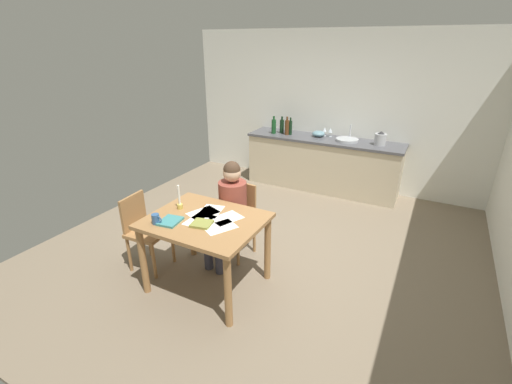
{
  "coord_description": "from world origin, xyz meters",
  "views": [
    {
      "loc": [
        1.66,
        -3.35,
        2.39
      ],
      "look_at": [
        -0.01,
        -0.21,
        0.85
      ],
      "focal_mm": 24.38,
      "sensor_mm": 36.0,
      "label": 1
    }
  ],
  "objects_px": {
    "mixing_bowl": "(318,134)",
    "person_seated": "(229,206)",
    "coffee_mug": "(156,219)",
    "bottle_wine_red": "(287,127)",
    "chair_at_table": "(237,216)",
    "wine_glass_near_sink": "(330,130)",
    "wine_glass_by_kettle": "(325,130)",
    "bottle_sauce": "(290,127)",
    "dining_table": "(206,230)",
    "bottle_oil": "(274,126)",
    "bottle_vinegar": "(282,126)",
    "stovetop_kettle": "(380,139)",
    "book_cookery": "(170,221)",
    "candlestick": "(180,202)",
    "book_magazine": "(202,224)",
    "chair_side_empty": "(144,229)",
    "sink_unit": "(347,140)"
  },
  "relations": [
    {
      "from": "mixing_bowl",
      "to": "person_seated",
      "type": "bearing_deg",
      "value": -92.98
    },
    {
      "from": "coffee_mug",
      "to": "bottle_wine_red",
      "type": "distance_m",
      "value": 3.38
    },
    {
      "from": "chair_at_table",
      "to": "wine_glass_near_sink",
      "type": "distance_m",
      "value": 2.67
    },
    {
      "from": "chair_at_table",
      "to": "wine_glass_by_kettle",
      "type": "height_order",
      "value": "wine_glass_by_kettle"
    },
    {
      "from": "chair_at_table",
      "to": "bottle_sauce",
      "type": "relative_size",
      "value": 2.95
    },
    {
      "from": "dining_table",
      "to": "coffee_mug",
      "type": "xyz_separation_m",
      "value": [
        -0.35,
        -0.3,
        0.17
      ]
    },
    {
      "from": "bottle_oil",
      "to": "bottle_vinegar",
      "type": "xyz_separation_m",
      "value": [
        0.11,
        0.1,
        -0.01
      ]
    },
    {
      "from": "person_seated",
      "to": "mixing_bowl",
      "type": "xyz_separation_m",
      "value": [
        0.14,
        2.66,
        0.27
      ]
    },
    {
      "from": "person_seated",
      "to": "stovetop_kettle",
      "type": "height_order",
      "value": "person_seated"
    },
    {
      "from": "bottle_vinegar",
      "to": "wine_glass_near_sink",
      "type": "xyz_separation_m",
      "value": [
        0.83,
        0.15,
        -0.02
      ]
    },
    {
      "from": "book_cookery",
      "to": "bottle_sauce",
      "type": "height_order",
      "value": "bottle_sauce"
    },
    {
      "from": "bottle_vinegar",
      "to": "bottle_wine_red",
      "type": "height_order",
      "value": "bottle_wine_red"
    },
    {
      "from": "candlestick",
      "to": "bottle_oil",
      "type": "distance_m",
      "value": 3.0
    },
    {
      "from": "bottle_wine_red",
      "to": "bottle_oil",
      "type": "bearing_deg",
      "value": -173.87
    },
    {
      "from": "book_magazine",
      "to": "book_cookery",
      "type": "xyz_separation_m",
      "value": [
        -0.3,
        -0.1,
        -0.0
      ]
    },
    {
      "from": "book_cookery",
      "to": "mixing_bowl",
      "type": "bearing_deg",
      "value": 75.99
    },
    {
      "from": "dining_table",
      "to": "chair_side_empty",
      "type": "distance_m",
      "value": 0.84
    },
    {
      "from": "book_cookery",
      "to": "wine_glass_by_kettle",
      "type": "distance_m",
      "value": 3.54
    },
    {
      "from": "chair_side_empty",
      "to": "book_magazine",
      "type": "relative_size",
      "value": 4.61
    },
    {
      "from": "bottle_oil",
      "to": "stovetop_kettle",
      "type": "xyz_separation_m",
      "value": [
        1.79,
        0.09,
        -0.03
      ]
    },
    {
      "from": "book_cookery",
      "to": "wine_glass_near_sink",
      "type": "height_order",
      "value": "wine_glass_near_sink"
    },
    {
      "from": "book_cookery",
      "to": "bottle_oil",
      "type": "xyz_separation_m",
      "value": [
        -0.43,
        3.26,
        0.23
      ]
    },
    {
      "from": "dining_table",
      "to": "mixing_bowl",
      "type": "distance_m",
      "value": 3.22
    },
    {
      "from": "bottle_sauce",
      "to": "book_magazine",
      "type": "bearing_deg",
      "value": -82.12
    },
    {
      "from": "person_seated",
      "to": "sink_unit",
      "type": "height_order",
      "value": "person_seated"
    },
    {
      "from": "book_cookery",
      "to": "stovetop_kettle",
      "type": "xyz_separation_m",
      "value": [
        1.36,
        3.36,
        0.2
      ]
    },
    {
      "from": "coffee_mug",
      "to": "candlestick",
      "type": "bearing_deg",
      "value": 91.56
    },
    {
      "from": "bottle_sauce",
      "to": "stovetop_kettle",
      "type": "bearing_deg",
      "value": 1.34
    },
    {
      "from": "chair_at_table",
      "to": "stovetop_kettle",
      "type": "distance_m",
      "value": 2.75
    },
    {
      "from": "chair_at_table",
      "to": "person_seated",
      "type": "xyz_separation_m",
      "value": [
        -0.01,
        -0.15,
        0.19
      ]
    },
    {
      "from": "dining_table",
      "to": "chair_at_table",
      "type": "xyz_separation_m",
      "value": [
        -0.05,
        0.69,
        -0.17
      ]
    },
    {
      "from": "wine_glass_by_kettle",
      "to": "sink_unit",
      "type": "bearing_deg",
      "value": -18.56
    },
    {
      "from": "person_seated",
      "to": "bottle_vinegar",
      "type": "distance_m",
      "value": 2.67
    },
    {
      "from": "candlestick",
      "to": "bottle_oil",
      "type": "bearing_deg",
      "value": 96.24
    },
    {
      "from": "bottle_wine_red",
      "to": "book_cookery",
      "type": "bearing_deg",
      "value": -86.61
    },
    {
      "from": "chair_at_table",
      "to": "coffee_mug",
      "type": "height_order",
      "value": "coffee_mug"
    },
    {
      "from": "chair_at_table",
      "to": "wine_glass_near_sink",
      "type": "height_order",
      "value": "wine_glass_near_sink"
    },
    {
      "from": "chair_at_table",
      "to": "bottle_vinegar",
      "type": "xyz_separation_m",
      "value": [
        -0.53,
        2.45,
        0.53
      ]
    },
    {
      "from": "coffee_mug",
      "to": "mixing_bowl",
      "type": "xyz_separation_m",
      "value": [
        0.43,
        3.51,
        0.11
      ]
    },
    {
      "from": "sink_unit",
      "to": "candlestick",
      "type": "bearing_deg",
      "value": -107.23
    },
    {
      "from": "coffee_mug",
      "to": "book_magazine",
      "type": "xyz_separation_m",
      "value": [
        0.4,
        0.18,
        -0.04
      ]
    },
    {
      "from": "chair_side_empty",
      "to": "bottle_sauce",
      "type": "xyz_separation_m",
      "value": [
        0.42,
        3.14,
        0.55
      ]
    },
    {
      "from": "dining_table",
      "to": "coffee_mug",
      "type": "distance_m",
      "value": 0.49
    },
    {
      "from": "person_seated",
      "to": "sink_unit",
      "type": "distance_m",
      "value": 2.69
    },
    {
      "from": "dining_table",
      "to": "candlestick",
      "type": "distance_m",
      "value": 0.42
    },
    {
      "from": "coffee_mug",
      "to": "mixing_bowl",
      "type": "bearing_deg",
      "value": 82.97
    },
    {
      "from": "candlestick",
      "to": "sink_unit",
      "type": "relative_size",
      "value": 0.73
    },
    {
      "from": "coffee_mug",
      "to": "bottle_sauce",
      "type": "xyz_separation_m",
      "value": [
        -0.05,
        3.41,
        0.19
      ]
    },
    {
      "from": "bottle_oil",
      "to": "wine_glass_by_kettle",
      "type": "xyz_separation_m",
      "value": [
        0.85,
        0.24,
        -0.02
      ]
    },
    {
      "from": "person_seated",
      "to": "wine_glass_near_sink",
      "type": "distance_m",
      "value": 2.79
    }
  ]
}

